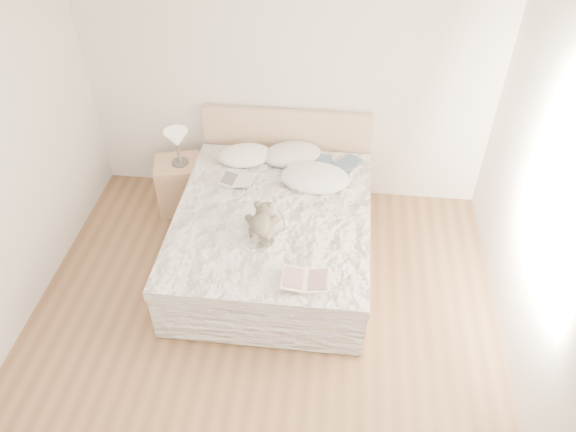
{
  "coord_description": "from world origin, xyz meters",
  "views": [
    {
      "loc": [
        0.56,
        -2.62,
        3.81
      ],
      "look_at": [
        0.14,
        1.05,
        0.62
      ],
      "focal_mm": 35.0,
      "sensor_mm": 36.0,
      "label": 1
    }
  ],
  "objects_px": {
    "table_lamp": "(177,141)",
    "teddy_bear": "(261,231)",
    "photo_book": "(238,180)",
    "nightstand": "(180,185)",
    "bed": "(274,230)",
    "childrens_book": "(305,280)"
  },
  "relations": [
    {
      "from": "bed",
      "to": "photo_book",
      "type": "relative_size",
      "value": 6.58
    },
    {
      "from": "nightstand",
      "to": "table_lamp",
      "type": "height_order",
      "value": "table_lamp"
    },
    {
      "from": "nightstand",
      "to": "table_lamp",
      "type": "bearing_deg",
      "value": -10.12
    },
    {
      "from": "bed",
      "to": "childrens_book",
      "type": "bearing_deg",
      "value": -67.79
    },
    {
      "from": "bed",
      "to": "table_lamp",
      "type": "distance_m",
      "value": 1.3
    },
    {
      "from": "childrens_book",
      "to": "teddy_bear",
      "type": "bearing_deg",
      "value": 130.35
    },
    {
      "from": "table_lamp",
      "to": "photo_book",
      "type": "xyz_separation_m",
      "value": [
        0.64,
        -0.3,
        -0.2
      ]
    },
    {
      "from": "bed",
      "to": "photo_book",
      "type": "height_order",
      "value": "bed"
    },
    {
      "from": "photo_book",
      "to": "teddy_bear",
      "type": "distance_m",
      "value": 0.77
    },
    {
      "from": "table_lamp",
      "to": "teddy_bear",
      "type": "xyz_separation_m",
      "value": [
        0.96,
        -1.0,
        -0.18
      ]
    },
    {
      "from": "table_lamp",
      "to": "photo_book",
      "type": "bearing_deg",
      "value": -25.43
    },
    {
      "from": "table_lamp",
      "to": "photo_book",
      "type": "relative_size",
      "value": 1.14
    },
    {
      "from": "childrens_book",
      "to": "teddy_bear",
      "type": "relative_size",
      "value": 1.08
    },
    {
      "from": "bed",
      "to": "photo_book",
      "type": "distance_m",
      "value": 0.59
    },
    {
      "from": "table_lamp",
      "to": "childrens_book",
      "type": "relative_size",
      "value": 0.97
    },
    {
      "from": "table_lamp",
      "to": "childrens_book",
      "type": "distance_m",
      "value": 2.04
    },
    {
      "from": "photo_book",
      "to": "childrens_book",
      "type": "height_order",
      "value": "same"
    },
    {
      "from": "photo_book",
      "to": "nightstand",
      "type": "bearing_deg",
      "value": 163.43
    },
    {
      "from": "bed",
      "to": "nightstand",
      "type": "relative_size",
      "value": 3.83
    },
    {
      "from": "photo_book",
      "to": "teddy_bear",
      "type": "xyz_separation_m",
      "value": [
        0.32,
        -0.7,
        0.02
      ]
    },
    {
      "from": "photo_book",
      "to": "table_lamp",
      "type": "bearing_deg",
      "value": 162.62
    },
    {
      "from": "bed",
      "to": "table_lamp",
      "type": "height_order",
      "value": "bed"
    }
  ]
}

